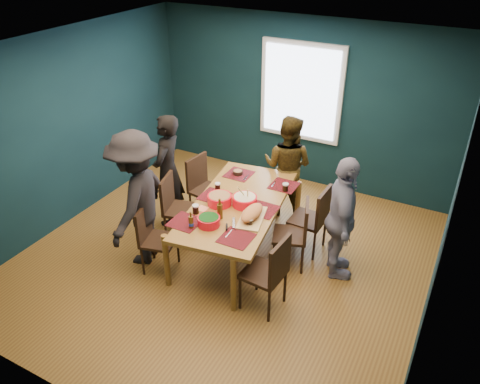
# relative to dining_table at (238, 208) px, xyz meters

# --- Properties ---
(room) EXTENTS (5.01, 5.01, 2.71)m
(room) POSITION_rel_dining_table_xyz_m (-0.10, 0.10, 0.65)
(room) COLOR olive
(room) RESTS_ON ground
(dining_table) EXTENTS (1.33, 2.21, 0.79)m
(dining_table) POSITION_rel_dining_table_xyz_m (0.00, 0.00, 0.00)
(dining_table) COLOR olive
(dining_table) RESTS_ON floor
(chair_left_far) EXTENTS (0.49, 0.49, 0.96)m
(chair_left_far) POSITION_rel_dining_table_xyz_m (-0.88, 0.56, -0.16)
(chair_left_far) COLOR black
(chair_left_far) RESTS_ON floor
(chair_left_mid) EXTENTS (0.52, 0.52, 0.95)m
(chair_left_mid) POSITION_rel_dining_table_xyz_m (-0.93, -0.07, -0.17)
(chair_left_mid) COLOR black
(chair_left_mid) RESTS_ON floor
(chair_left_near) EXTENTS (0.49, 0.49, 0.89)m
(chair_left_near) POSITION_rel_dining_table_xyz_m (-0.80, -0.76, -0.20)
(chair_left_near) COLOR black
(chair_left_near) RESTS_ON floor
(chair_right_far) EXTENTS (0.45, 0.45, 0.96)m
(chair_right_far) POSITION_rel_dining_table_xyz_m (0.86, 0.52, -0.16)
(chair_right_far) COLOR black
(chair_right_far) RESTS_ON floor
(chair_right_mid) EXTENTS (0.53, 0.53, 0.93)m
(chair_right_mid) POSITION_rel_dining_table_xyz_m (0.77, 0.14, -0.18)
(chair_right_mid) COLOR black
(chair_right_mid) RESTS_ON floor
(chair_right_near) EXTENTS (0.47, 0.47, 0.97)m
(chair_right_near) POSITION_rel_dining_table_xyz_m (0.81, -0.74, -0.15)
(chair_right_near) COLOR black
(chair_right_near) RESTS_ON floor
(person_far_left) EXTENTS (0.52, 0.67, 1.66)m
(person_far_left) POSITION_rel_dining_table_xyz_m (-1.25, 0.24, 0.11)
(person_far_left) COLOR black
(person_far_left) RESTS_ON floor
(person_back) EXTENTS (0.76, 0.59, 1.55)m
(person_back) POSITION_rel_dining_table_xyz_m (0.15, 1.25, 0.06)
(person_back) COLOR black
(person_back) RESTS_ON floor
(person_right) EXTENTS (0.73, 1.02, 1.61)m
(person_right) POSITION_rel_dining_table_xyz_m (1.28, 0.23, 0.09)
(person_right) COLOR silver
(person_right) RESTS_ON floor
(person_near_left) EXTENTS (0.91, 1.28, 1.79)m
(person_near_left) POSITION_rel_dining_table_xyz_m (-1.06, -0.66, 0.18)
(person_near_left) COLOR black
(person_near_left) RESTS_ON floor
(bowl_salad) EXTENTS (0.31, 0.31, 0.13)m
(bowl_salad) POSITION_rel_dining_table_xyz_m (-0.19, -0.13, 0.14)
(bowl_salad) COLOR red
(bowl_salad) RESTS_ON dining_table
(bowl_dumpling) EXTENTS (0.31, 0.31, 0.29)m
(bowl_dumpling) POSITION_rel_dining_table_xyz_m (0.10, -0.01, 0.14)
(bowl_dumpling) COLOR red
(bowl_dumpling) RESTS_ON dining_table
(bowl_herbs) EXTENTS (0.27, 0.27, 0.12)m
(bowl_herbs) POSITION_rel_dining_table_xyz_m (-0.07, -0.60, 0.14)
(bowl_herbs) COLOR red
(bowl_herbs) RESTS_ON dining_table
(cutting_board) EXTENTS (0.39, 0.69, 0.15)m
(cutting_board) POSITION_rel_dining_table_xyz_m (0.32, -0.24, 0.14)
(cutting_board) COLOR tan
(cutting_board) RESTS_ON dining_table
(small_bowl) EXTENTS (0.14, 0.14, 0.06)m
(small_bowl) POSITION_rel_dining_table_xyz_m (-0.36, 0.67, 0.11)
(small_bowl) COLOR black
(small_bowl) RESTS_ON dining_table
(beer_bottle_a) EXTENTS (0.06, 0.06, 0.22)m
(beer_bottle_a) POSITION_rel_dining_table_xyz_m (-0.22, -0.74, 0.15)
(beer_bottle_a) COLOR #44290C
(beer_bottle_a) RESTS_ON dining_table
(beer_bottle_b) EXTENTS (0.07, 0.07, 0.27)m
(beer_bottle_b) POSITION_rel_dining_table_xyz_m (-0.02, -0.41, 0.18)
(beer_bottle_b) COLOR #44290C
(beer_bottle_b) RESTS_ON dining_table
(cola_glass_a) EXTENTS (0.08, 0.08, 0.11)m
(cola_glass_a) POSITION_rel_dining_table_xyz_m (-0.34, -0.45, 0.14)
(cola_glass_a) COLOR black
(cola_glass_a) RESTS_ON dining_table
(cola_glass_b) EXTENTS (0.07, 0.07, 0.09)m
(cola_glass_b) POSITION_rel_dining_table_xyz_m (0.36, -0.38, 0.13)
(cola_glass_b) COLOR black
(cola_glass_b) RESTS_ON dining_table
(cola_glass_c) EXTENTS (0.08, 0.08, 0.11)m
(cola_glass_c) POSITION_rel_dining_table_xyz_m (0.42, 0.55, 0.14)
(cola_glass_c) COLOR black
(cola_glass_c) RESTS_ON dining_table
(cola_glass_d) EXTENTS (0.08, 0.08, 0.10)m
(cola_glass_d) POSITION_rel_dining_table_xyz_m (-0.39, 0.16, 0.13)
(cola_glass_d) COLOR black
(cola_glass_d) RESTS_ON dining_table
(napkin_a) EXTENTS (0.20, 0.20, 0.00)m
(napkin_a) POSITION_rel_dining_table_xyz_m (0.34, 0.02, 0.08)
(napkin_a) COLOR #FB8F6A
(napkin_a) RESTS_ON dining_table
(napkin_b) EXTENTS (0.13, 0.13, 0.00)m
(napkin_b) POSITION_rel_dining_table_xyz_m (-0.32, -0.33, 0.08)
(napkin_b) COLOR #FB8F6A
(napkin_b) RESTS_ON dining_table
(napkin_c) EXTENTS (0.14, 0.14, 0.00)m
(napkin_c) POSITION_rel_dining_table_xyz_m (0.30, -0.70, 0.08)
(napkin_c) COLOR #FB8F6A
(napkin_c) RESTS_ON dining_table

